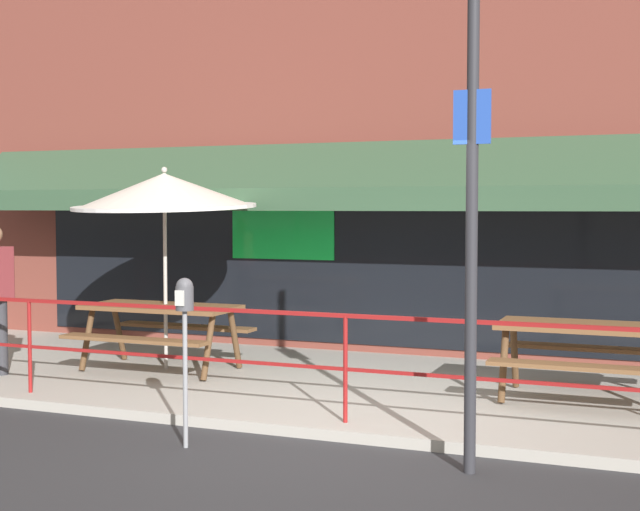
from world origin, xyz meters
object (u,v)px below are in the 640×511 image
object	(u,v)px
picnic_table_left	(161,319)
street_sign_pole	(472,220)
parking_meter_near	(185,311)
patio_umbrella_left	(164,192)
picnic_table_centre	(592,341)

from	to	relation	value
picnic_table_left	street_sign_pole	bearing A→B (deg)	-29.35
parking_meter_near	street_sign_pole	world-z (taller)	street_sign_pole
street_sign_pole	picnic_table_left	bearing A→B (deg)	150.65
patio_umbrella_left	street_sign_pole	world-z (taller)	street_sign_pole
picnic_table_left	picnic_table_centre	bearing A→B (deg)	0.95
picnic_table_left	picnic_table_centre	xyz separation A→B (m)	(4.82, 0.08, 0.00)
picnic_table_centre	parking_meter_near	xyz separation A→B (m)	(-3.03, -2.58, 0.44)
picnic_table_left	street_sign_pole	distance (m)	4.90
picnic_table_left	patio_umbrella_left	size ratio (longest dim) A/B	0.76
parking_meter_near	street_sign_pole	xyz separation A→B (m)	(2.35, 0.18, 0.76)
picnic_table_left	picnic_table_centre	world-z (taller)	same
picnic_table_left	patio_umbrella_left	bearing A→B (deg)	90.00
street_sign_pole	picnic_table_centre	bearing A→B (deg)	74.21
patio_umbrella_left	picnic_table_centre	bearing A→B (deg)	-0.32
patio_umbrella_left	parking_meter_near	size ratio (longest dim) A/B	1.67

